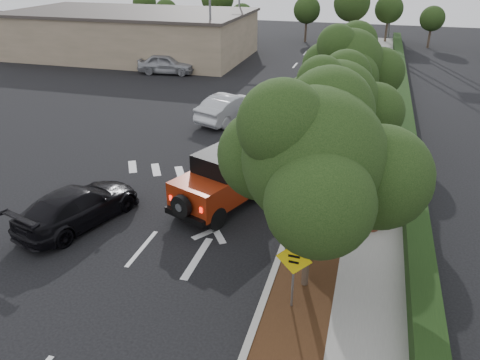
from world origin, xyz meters
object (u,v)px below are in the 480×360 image
at_px(black_suv_oncoming, 78,206).
at_px(speed_hump_sign, 294,267).
at_px(red_jeep, 225,179).
at_px(silver_suv_ahead, 283,116).

distance_m(black_suv_oncoming, speed_hump_sign, 8.75).
distance_m(red_jeep, silver_suv_ahead, 9.82).
relative_size(red_jeep, speed_hump_sign, 2.19).
bearing_deg(silver_suv_ahead, red_jeep, -105.53).
xyz_separation_m(red_jeep, black_suv_oncoming, (-4.75, -2.73, -0.43)).
distance_m(red_jeep, black_suv_oncoming, 5.50).
bearing_deg(silver_suv_ahead, black_suv_oncoming, -125.66).
relative_size(red_jeep, silver_suv_ahead, 0.95).
distance_m(silver_suv_ahead, black_suv_oncoming, 13.53).
height_order(red_jeep, black_suv_oncoming, red_jeep).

